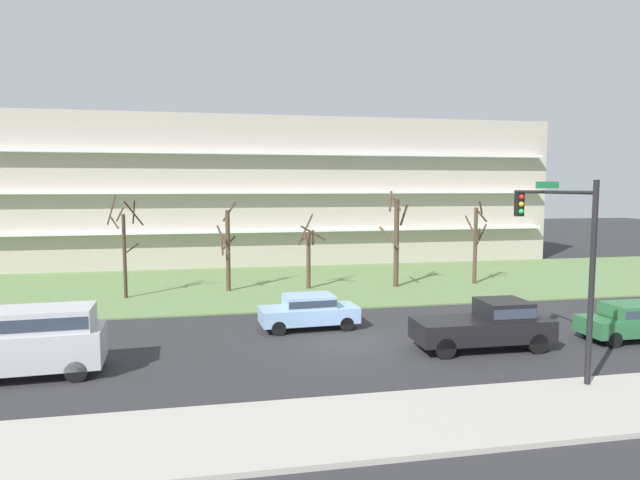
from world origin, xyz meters
name	(u,v)px	position (x,y,z in m)	size (l,w,h in m)	color
ground	(347,343)	(0.00, 0.00, 0.00)	(160.00, 160.00, 0.00)	#2D2D30
sidewalk_curb_near	(418,420)	(0.00, -8.00, 0.07)	(80.00, 4.00, 0.15)	#ADA89E
grass_lawn_strip	(295,284)	(0.00, 14.00, 0.04)	(80.00, 16.00, 0.08)	#66844C
apartment_building	(271,191)	(0.00, 28.02, 6.03)	(46.73, 13.00, 12.06)	#B2A899
tree_far_left	(125,246)	(-10.28, 11.21, 3.05)	(1.91, 1.90, 5.96)	#423023
tree_left	(228,248)	(-4.45, 12.22, 2.71)	(1.26, 1.27, 5.53)	#4C3828
tree_center	(309,253)	(0.55, 12.10, 2.28)	(1.65, 1.67, 4.74)	#4C3828
tree_right	(396,239)	(6.12, 11.62, 3.13)	(1.72, 1.73, 6.18)	#4C3828
tree_far_right	(476,242)	(11.62, 11.62, 2.84)	(1.42, 1.37, 5.56)	#4C3828
sedan_blue_near_left	(309,310)	(-1.15, 2.50, 0.87)	(4.50, 2.05, 1.57)	#8CB2E0
van_silver_center_left	(21,337)	(-11.77, -2.00, 1.40)	(5.31, 2.30, 2.36)	#B7BABF
pickup_black_center_right	(488,324)	(5.23, -2.00, 1.02)	(5.44, 2.10, 1.95)	black
sedan_green_near_right	(633,320)	(11.88, -2.00, 0.87)	(4.41, 1.81, 1.57)	#2D6B3D
traffic_signal_mast	(563,244)	(6.26, -5.10, 4.49)	(0.90, 4.70, 6.64)	black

